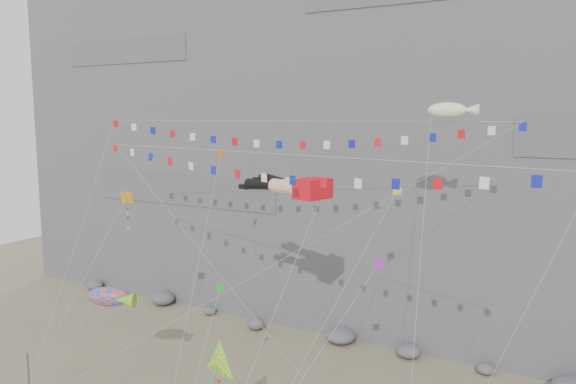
# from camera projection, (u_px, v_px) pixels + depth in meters

# --- Properties ---
(cliff) EXTENTS (80.00, 28.00, 50.00)m
(cliff) POSITION_uv_depth(u_px,v_px,m) (403.00, 61.00, 57.91)
(cliff) COLOR slate
(cliff) RESTS_ON ground
(talus_boulders) EXTENTS (60.00, 3.00, 1.20)m
(talus_boulders) POSITION_uv_depth(u_px,v_px,m) (340.00, 336.00, 48.28)
(talus_boulders) COLOR slate
(talus_boulders) RESTS_ON ground
(anchor_pole_left) EXTENTS (0.12, 0.12, 4.24)m
(anchor_pole_left) POSITION_uv_depth(u_px,v_px,m) (29.00, 384.00, 36.55)
(anchor_pole_left) COLOR slate
(anchor_pole_left) RESTS_ON ground
(legs_kite) EXTENTS (7.15, 15.36, 19.70)m
(legs_kite) POSITION_uv_depth(u_px,v_px,m) (290.00, 186.00, 35.59)
(legs_kite) COLOR red
(legs_kite) RESTS_ON ground
(flag_banner_upper) EXTENTS (29.62, 14.59, 26.52)m
(flag_banner_upper) POSITION_uv_depth(u_px,v_px,m) (290.00, 121.00, 39.01)
(flag_banner_upper) COLOR red
(flag_banner_upper) RESTS_ON ground
(flag_banner_lower) EXTENTS (32.80, 6.86, 20.19)m
(flag_banner_lower) POSITION_uv_depth(u_px,v_px,m) (278.00, 154.00, 32.73)
(flag_banner_lower) COLOR red
(flag_banner_lower) RESTS_ON ground
(harlequin_kite) EXTENTS (4.59, 8.21, 15.96)m
(harlequin_kite) POSITION_uv_depth(u_px,v_px,m) (126.00, 198.00, 39.20)
(harlequin_kite) COLOR red
(harlequin_kite) RESTS_ON ground
(fish_windsock) EXTENTS (5.40, 5.39, 8.75)m
(fish_windsock) POSITION_uv_depth(u_px,v_px,m) (109.00, 297.00, 38.35)
(fish_windsock) COLOR #F84F0C
(fish_windsock) RESTS_ON ground
(delta_kite) EXTENTS (2.68, 6.02, 8.76)m
(delta_kite) POSITION_uv_depth(u_px,v_px,m) (218.00, 364.00, 29.51)
(delta_kite) COLOR yellow
(delta_kite) RESTS_ON ground
(blimp_windsock) EXTENTS (3.66, 13.38, 23.46)m
(blimp_windsock) POSITION_uv_depth(u_px,v_px,m) (447.00, 111.00, 34.60)
(blimp_windsock) COLOR white
(blimp_windsock) RESTS_ON ground
(small_kite_a) EXTENTS (6.26, 14.99, 22.76)m
(small_kite_a) POSITION_uv_depth(u_px,v_px,m) (220.00, 160.00, 40.14)
(small_kite_a) COLOR #FF6215
(small_kite_a) RESTS_ON ground
(small_kite_b) EXTENTS (5.49, 10.41, 15.50)m
(small_kite_b) POSITION_uv_depth(u_px,v_px,m) (377.00, 267.00, 31.77)
(small_kite_b) COLOR purple
(small_kite_b) RESTS_ON ground
(small_kite_c) EXTENTS (2.54, 8.51, 12.15)m
(small_kite_c) POSITION_uv_depth(u_px,v_px,m) (219.00, 292.00, 33.96)
(small_kite_c) COLOR green
(small_kite_c) RESTS_ON ground
(small_kite_d) EXTENTS (4.65, 14.58, 20.70)m
(small_kite_d) POSITION_uv_depth(u_px,v_px,m) (394.00, 196.00, 34.64)
(small_kite_d) COLOR yellow
(small_kite_d) RESTS_ON ground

